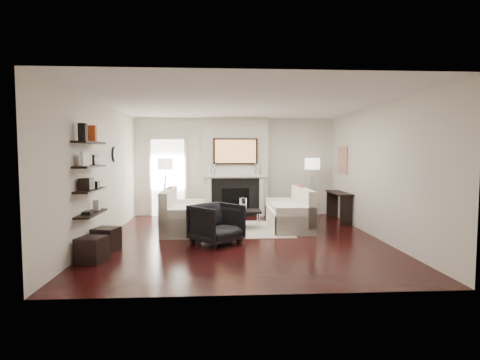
{
  "coord_description": "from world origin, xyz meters",
  "views": [
    {
      "loc": [
        -0.47,
        -7.41,
        1.71
      ],
      "look_at": [
        0.0,
        0.6,
        1.15
      ],
      "focal_mm": 28.0,
      "sensor_mm": 36.0,
      "label": 1
    }
  ],
  "objects": [
    {
      "name": "door_trim_l",
      "position": [
        -2.33,
        2.96,
        1.05
      ],
      "size": [
        0.06,
        0.06,
        2.16
      ],
      "primitive_type": "cube",
      "color": "white",
      "rests_on": "floor"
    },
    {
      "name": "coffee_leg_nw",
      "position": [
        -0.55,
        0.84,
        0.19
      ],
      "size": [
        0.02,
        0.02,
        0.38
      ],
      "primitive_type": "cylinder",
      "color": "silver",
      "rests_on": "floor"
    },
    {
      "name": "loveseat_right_cushion",
      "position": [
        1.1,
        1.06,
        0.47
      ],
      "size": [
        0.63,
        1.44,
        0.1
      ],
      "primitive_type": "cube",
      "color": "white",
      "rests_on": "loveseat_right_base"
    },
    {
      "name": "fireplace_surround",
      "position": [
        0.0,
        2.74,
        0.52
      ],
      "size": [
        1.3,
        0.02,
        1.04
      ],
      "primitive_type": "cube",
      "color": "black",
      "rests_on": "floor"
    },
    {
      "name": "lamp_right_leg_b",
      "position": [
        2.0,
        2.55,
        0.6
      ],
      "size": [
        0.14,
        0.22,
        1.23
      ],
      "primitive_type": "cylinder",
      "rotation": [
        0.18,
        0.0,
        0.52
      ],
      "color": "silver",
      "rests_on": "floor"
    },
    {
      "name": "console_leg_n",
      "position": [
        2.57,
        1.24,
        0.35
      ],
      "size": [
        0.3,
        0.04,
        0.71
      ],
      "primitive_type": "cube",
      "color": "black",
      "rests_on": "floor"
    },
    {
      "name": "console_top",
      "position": [
        2.57,
        1.79,
        0.73
      ],
      "size": [
        0.35,
        1.2,
        0.04
      ],
      "primitive_type": "cube",
      "color": "black",
      "rests_on": "floor"
    },
    {
      "name": "candlestick_l_tall",
      "position": [
        -0.55,
        2.7,
        1.3
      ],
      "size": [
        0.04,
        0.04,
        0.3
      ],
      "primitive_type": "cylinder",
      "color": "silver",
      "rests_on": "mantel_shelf"
    },
    {
      "name": "lamp_left_leg_b",
      "position": [
        -1.91,
        2.54,
        0.6
      ],
      "size": [
        0.14,
        0.22,
        1.23
      ],
      "primitive_type": "cylinder",
      "rotation": [
        0.18,
        0.0,
        0.52
      ],
      "color": "silver",
      "rests_on": "floor"
    },
    {
      "name": "decor_frame_b",
      "position": [
        -2.62,
        -0.71,
        1.61
      ],
      "size": [
        0.04,
        0.22,
        0.18
      ],
      "primitive_type": "cube",
      "color": "black",
      "rests_on": "shelf_upper"
    },
    {
      "name": "pillow_left_charcoal",
      "position": [
        -1.57,
        0.6,
        0.72
      ],
      "size": [
        0.1,
        0.4,
        0.4
      ],
      "primitive_type": "cube",
      "color": "black",
      "rests_on": "loveseat_left_cushion"
    },
    {
      "name": "mantel_shelf",
      "position": [
        0.0,
        2.69,
        1.12
      ],
      "size": [
        1.7,
        0.18,
        0.07
      ],
      "primitive_type": "cube",
      "color": "white",
      "rests_on": "chimney_breast"
    },
    {
      "name": "loveseat_left_base",
      "position": [
        -1.24,
        0.9,
        0.21
      ],
      "size": [
        0.85,
        1.8,
        0.42
      ],
      "primitive_type": "cube",
      "color": "white",
      "rests_on": "floor"
    },
    {
      "name": "ottoman_near",
      "position": [
        -2.47,
        -0.72,
        0.2
      ],
      "size": [
        0.49,
        0.49,
        0.4
      ],
      "primitive_type": "cube",
      "rotation": [
        0.0,
        0.0,
        -0.25
      ],
      "color": "black",
      "rests_on": "floor"
    },
    {
      "name": "clock_face",
      "position": [
        -2.71,
        0.9,
        1.7
      ],
      "size": [
        0.01,
        0.29,
        0.29
      ],
      "primitive_type": "cylinder",
      "rotation": [
        0.0,
        1.57,
        0.0
      ],
      "color": "white",
      "rests_on": "clock_rim"
    },
    {
      "name": "armchair",
      "position": [
        -0.51,
        -0.34,
        0.42
      ],
      "size": [
        1.11,
        1.11,
        0.84
      ],
      "primitive_type": "imported",
      "rotation": [
        0.0,
        0.0,
        0.72
      ],
      "color": "black",
      "rests_on": "floor"
    },
    {
      "name": "firebox",
      "position": [
        0.0,
        2.73,
        0.45
      ],
      "size": [
        0.75,
        0.02,
        0.65
      ],
      "primitive_type": "cube",
      "color": "black",
      "rests_on": "floor"
    },
    {
      "name": "hurricane_candle",
      "position": [
        0.1,
        1.06,
        0.49
      ],
      "size": [
        0.1,
        0.1,
        0.15
      ],
      "primitive_type": "cylinder",
      "color": "white",
      "rests_on": "coffee_table"
    },
    {
      "name": "loveseat_left_arm_s",
      "position": [
        -1.24,
        1.71,
        0.3
      ],
      "size": [
        0.85,
        0.18,
        0.6
      ],
      "primitive_type": "cube",
      "color": "white",
      "rests_on": "floor"
    },
    {
      "name": "rug",
      "position": [
        -0.17,
        0.98,
        0.01
      ],
      "size": [
        2.6,
        2.0,
        0.01
      ],
      "primitive_type": "cube",
      "color": "#B9AA97",
      "rests_on": "floor"
    },
    {
      "name": "door_trim_top",
      "position": [
        -1.85,
        2.96,
        2.13
      ],
      "size": [
        1.02,
        0.06,
        0.06
      ],
      "primitive_type": "cube",
      "color": "white",
      "rests_on": "wall_back"
    },
    {
      "name": "lamp_left_shade",
      "position": [
        -1.85,
        2.44,
        1.45
      ],
      "size": [
        0.4,
        0.4,
        0.3
      ],
      "primitive_type": "cylinder",
      "color": "white",
      "rests_on": "lamp_left_post"
    },
    {
      "name": "candlestick_r_tall",
      "position": [
        0.55,
        2.7,
        1.3
      ],
      "size": [
        0.04,
        0.04,
        0.3
      ],
      "primitive_type": "cylinder",
      "color": "silver",
      "rests_on": "mantel_shelf"
    },
    {
      "name": "lamp_left_leg_c",
      "position": [
        -1.91,
        2.35,
        0.6
      ],
      "size": [
        0.14,
        0.22,
        1.23
      ],
      "primitive_type": "cylinder",
      "rotation": [
        0.18,
        0.0,
        2.62
      ],
      "color": "silver",
      "rests_on": "floor"
    },
    {
      "name": "lamp_left_post",
      "position": [
        -1.85,
        2.44,
        0.6
      ],
      "size": [
        0.02,
        0.02,
        1.2
      ],
      "primitive_type": "cylinder",
      "color": "silver",
      "rests_on": "floor"
    },
    {
      "name": "lamp_right_shade",
      "position": [
        2.05,
        2.46,
        1.45
      ],
      "size": [
        0.4,
        0.4,
        0.3
      ],
      "primitive_type": "cylinder",
      "color": "white",
      "rests_on": "lamp_right_post"
    },
    {
      "name": "loveseat_right_arm_s",
      "position": [
        1.15,
        1.87,
        0.3
      ],
      "size": [
        0.85,
        0.18,
        0.6
      ],
      "primitive_type": "cube",
      "color": "white",
      "rests_on": "floor"
    },
    {
      "name": "coffee_table",
      "position": [
        -0.05,
        1.06,
        0.4
      ],
      "size": [
        1.1,
        0.55,
        0.04
      ],
      "primitive_type": "cube",
      "color": "black",
      "rests_on": "floor"
    },
    {
      "name": "decor_box_tall",
      "position": [
        -2.62,
        -0.71,
        0.81
      ],
      "size": [
        0.1,
        0.1,
        0.18
      ],
      "primitive_type": "cube",
      "color": "white",
      "rests_on": "shelf_bottom"
    },
    {
      "name": "shelf_top",
      "position": [
        -2.62,
        -1.0,
        1.9
      ],
      "size": [
        0.25,
        1.0,
        0.04
      ],
      "primitive_type": "cube",
      "color": "black",
      "rests_on": "wall_left"
    },
    {
      "name": "shelf_bottom",
      "position": [
        -2.62,
        -1.0,
        0.7
      ],
      "size": [
        0.25,
        1.0,
        0.03
      ],
      "primitive_type": "cube",
      "color": "black",
      "rests_on": "wall_left"
    },
    {
      "name": "copper_bowl",
      "position": [
        -0.3,
        1.06,
        0.45
      ],
      "size": [
        0.28,
        0.28,
        0.05
      ],
      "primitive_type": "cylinder",
      "color": "#9C301A",
      "rests_on": "coffee_table"
    },
    {
      "name": "ottoman_far",
      "position": [
        -2.47,
        -1.47,
        0.2
      ],
      "size": [
        0.49,
        0.49,
        0.4
      ],
      "primitive_type": "cube",
      "rotation": [
        0.0,
        0.0,
        -0.25
      ],
      "color": "black",
      "rests_on": "floor"
    },
    {
      "name": "coffee_leg_sw",
      "position": [
        -0.55,
        1.28,
        0.19
      ],
      "size": [
        0.02,
        0.02,
        0.38
      ],
      "primitive_type": "cylinder",
      "color": "silver",
      "rests_on": "floor"
    },
    {
      "name": "loveseat_right_back",
      "position": [
        1.49,
        1.06,
        0.53
      ],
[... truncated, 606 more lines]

